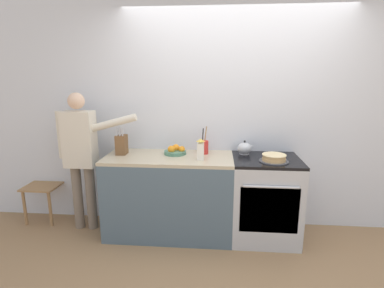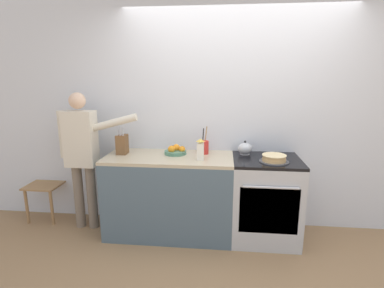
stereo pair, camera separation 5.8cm
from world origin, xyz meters
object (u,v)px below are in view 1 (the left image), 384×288
object	(u,v)px
layer_cake	(274,158)
knife_block	(122,144)
tea_kettle	(245,148)
milk_carton	(201,150)
fruit_bowl	(175,151)
person_baker	(81,150)
stove_range	(264,198)
utensil_crock	(204,147)
dining_chair	(46,180)

from	to	relation	value
layer_cake	knife_block	distance (m)	1.65
tea_kettle	milk_carton	xyz separation A→B (m)	(-0.48, -0.28, 0.04)
fruit_bowl	milk_carton	distance (m)	0.37
layer_cake	person_baker	bearing A→B (deg)	176.48
fruit_bowl	person_baker	world-z (taller)	person_baker
milk_carton	stove_range	bearing A→B (deg)	8.27
person_baker	tea_kettle	bearing A→B (deg)	2.81
layer_cake	fruit_bowl	distance (m)	1.07
utensil_crock	person_baker	bearing A→B (deg)	-174.96
layer_cake	tea_kettle	world-z (taller)	tea_kettle
person_baker	dining_chair	distance (m)	0.79
stove_range	layer_cake	size ratio (longest dim) A/B	3.06
layer_cake	person_baker	xyz separation A→B (m)	(-2.11, 0.13, 0.00)
stove_range	dining_chair	xyz separation A→B (m)	(-2.65, 0.27, 0.04)
person_baker	milk_carton	bearing A→B (deg)	-7.24
knife_block	tea_kettle	bearing A→B (deg)	5.21
utensil_crock	dining_chair	size ratio (longest dim) A/B	0.36
milk_carton	dining_chair	xyz separation A→B (m)	(-1.95, 0.37, -0.52)
knife_block	fruit_bowl	xyz separation A→B (m)	(0.60, 0.06, -0.08)
knife_block	utensil_crock	bearing A→B (deg)	6.06
fruit_bowl	milk_carton	size ratio (longest dim) A/B	1.09
tea_kettle	utensil_crock	size ratio (longest dim) A/B	0.61
fruit_bowl	tea_kettle	bearing A→B (deg)	5.05
tea_kettle	milk_carton	distance (m)	0.55
knife_block	dining_chair	distance (m)	1.21
knife_block	milk_carton	world-z (taller)	knife_block
stove_range	tea_kettle	world-z (taller)	tea_kettle
utensil_crock	tea_kettle	bearing A→B (deg)	3.50
knife_block	fruit_bowl	size ratio (longest dim) A/B	1.25
knife_block	dining_chair	xyz separation A→B (m)	(-1.06, 0.22, -0.52)
tea_kettle	layer_cake	bearing A→B (deg)	-45.37
utensil_crock	fruit_bowl	distance (m)	0.33
layer_cake	milk_carton	distance (m)	0.76
stove_range	utensil_crock	bearing A→B (deg)	167.65
milk_carton	fruit_bowl	bearing A→B (deg)	144.75
knife_block	fruit_bowl	bearing A→B (deg)	5.42
stove_range	tea_kettle	bearing A→B (deg)	141.62
stove_range	knife_block	bearing A→B (deg)	178.19
utensil_crock	person_baker	xyz separation A→B (m)	(-1.38, -0.12, -0.04)
tea_kettle	person_baker	distance (m)	1.84
fruit_bowl	stove_range	bearing A→B (deg)	-6.13
knife_block	utensil_crock	xyz separation A→B (m)	(0.92, 0.10, -0.03)
knife_block	person_baker	size ratio (longest dim) A/B	0.19
stove_range	layer_cake	bearing A→B (deg)	-62.45
utensil_crock	dining_chair	bearing A→B (deg)	176.50
stove_range	milk_carton	world-z (taller)	milk_carton
layer_cake	dining_chair	xyz separation A→B (m)	(-2.71, 0.37, -0.45)
utensil_crock	milk_carton	xyz separation A→B (m)	(-0.03, -0.25, 0.03)
layer_cake	utensil_crock	distance (m)	0.77
stove_range	person_baker	bearing A→B (deg)	179.28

